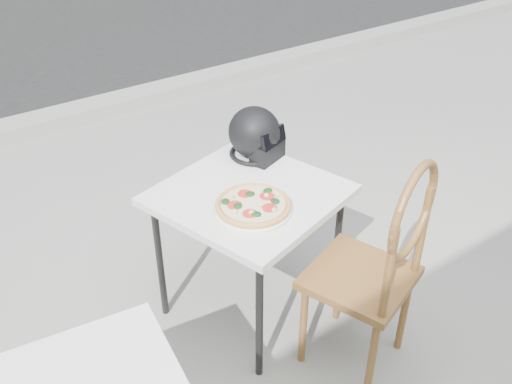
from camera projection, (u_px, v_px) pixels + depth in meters
ground at (324, 357)px, 2.57m from camera, size 80.00×80.00×0.00m
curb at (80, 113)px, 4.60m from camera, size 30.00×0.25×0.12m
cafe_table_main at (249, 203)px, 2.51m from camera, size 0.88×0.88×0.68m
plate at (253, 209)px, 2.35m from camera, size 0.32×0.32×0.02m
pizza at (253, 205)px, 2.34m from camera, size 0.34×0.34×0.04m
helmet at (256, 135)px, 2.69m from camera, size 0.31×0.32×0.25m
cafe_chair_main at (380, 260)px, 2.24m from camera, size 0.51×0.51×1.05m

